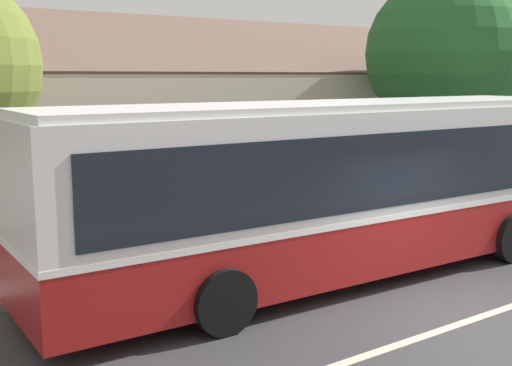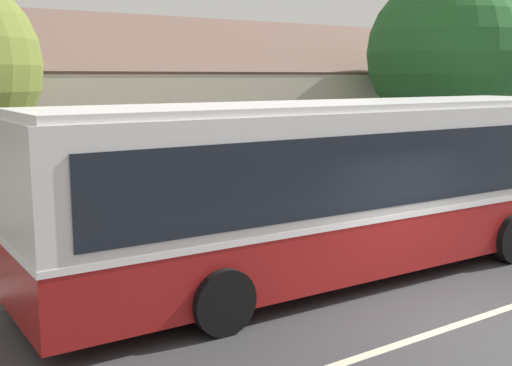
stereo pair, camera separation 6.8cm
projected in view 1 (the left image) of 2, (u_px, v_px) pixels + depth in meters
The scene contains 8 objects.
ground_plane at pixel (472, 320), 9.94m from camera, with size 300.00×300.00×0.00m, color #38383A.
sidewalk_far at pixel (253, 237), 14.79m from camera, with size 60.00×3.00×0.15m, color gray.
lane_divider_stripe at pixel (472, 320), 9.94m from camera, with size 60.00×0.16×0.01m, color beige.
community_building at pixel (44, 134), 19.10m from camera, with size 27.80×8.30×6.70m.
transit_bus at pixel (338, 184), 11.88m from camera, with size 11.71×2.97×3.27m.
bench_down_street at pixel (176, 232), 13.17m from camera, with size 1.82×0.51×0.94m.
street_tree_primary at pixel (444, 53), 19.13m from camera, with size 4.68×4.68×6.75m.
bus_stop_sign at pixel (449, 157), 16.86m from camera, with size 0.36×0.07×2.40m.
Camera 1 is at (-8.15, -5.85, 3.74)m, focal length 45.00 mm.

